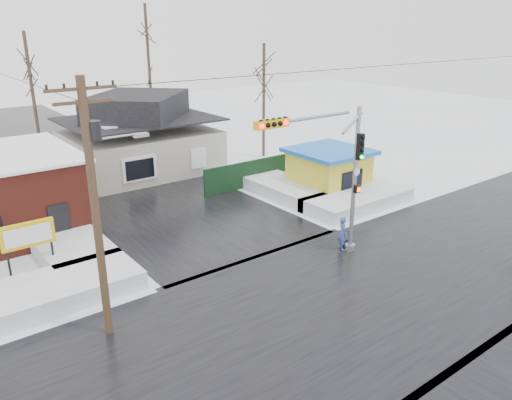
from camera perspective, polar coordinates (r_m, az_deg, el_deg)
ground at (r=20.49m, az=9.23°, el=-11.42°), size 120.00×120.00×0.00m
road_ns at (r=20.49m, az=9.23°, el=-11.39°), size 10.00×120.00×0.02m
road_ew at (r=20.49m, az=9.23°, el=-11.39°), size 120.00×10.00×0.02m
snowbank_nw at (r=21.72m, az=-22.46°, el=-9.66°), size 7.00×3.00×0.80m
snowbank_ne at (r=30.70m, az=11.51°, el=0.02°), size 7.00×3.00×0.80m
snowbank_nside_w at (r=26.56m, az=-21.31°, el=-4.12°), size 3.00×8.00×0.80m
snowbank_nside_e at (r=32.73m, az=2.64°, el=1.64°), size 3.00×8.00×0.80m
traffic_signal at (r=22.22m, az=8.70°, el=3.88°), size 6.05×0.68×7.00m
utility_pole at (r=17.02m, az=-17.81°, el=0.27°), size 3.15×0.44×9.00m
marquee_sign at (r=23.32m, az=-24.62°, el=-3.81°), size 2.20×0.21×2.55m
house at (r=37.84m, az=-13.13°, el=7.10°), size 10.40×8.40×5.76m
kiosk at (r=32.65m, az=8.31°, el=3.36°), size 4.60×4.60×2.88m
fence at (r=33.78m, az=-0.18°, el=3.12°), size 8.00×0.12×1.80m
tree_far_left at (r=38.97m, az=-24.61°, el=14.18°), size 3.00×3.00×10.00m
tree_far_mid at (r=44.16m, az=-12.37°, el=17.95°), size 3.00×3.00×12.00m
tree_far_right at (r=40.64m, az=0.91°, el=14.90°), size 3.00×3.00×9.00m
pedestrian at (r=24.57m, az=9.88°, el=-3.80°), size 0.62×0.72×1.68m
shopping_bag at (r=25.12m, az=10.14°, el=-4.94°), size 0.29×0.14×0.35m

